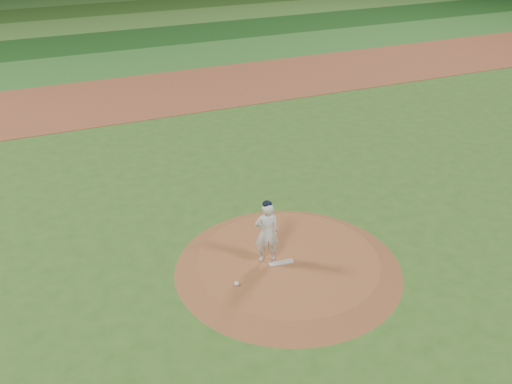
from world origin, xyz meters
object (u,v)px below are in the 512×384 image
pitching_rubber (281,263)px  pitcher_on_mound (267,232)px  rosin_bag (237,283)px  pitchers_mound (288,264)px

pitching_rubber → pitcher_on_mound: bearing=144.1°
rosin_bag → pitching_rubber: bearing=15.6°
pitchers_mound → pitcher_on_mound: 1.07m
pitcher_on_mound → rosin_bag: bearing=-149.0°
pitchers_mound → pitching_rubber: size_ratio=9.13×
rosin_bag → pitcher_on_mound: 1.41m
pitching_rubber → rosin_bag: (-1.28, -0.36, 0.02)m
pitching_rubber → rosin_bag: 1.33m
pitching_rubber → rosin_bag: bearing=-157.6°
rosin_bag → pitcher_on_mound: size_ratio=0.08×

